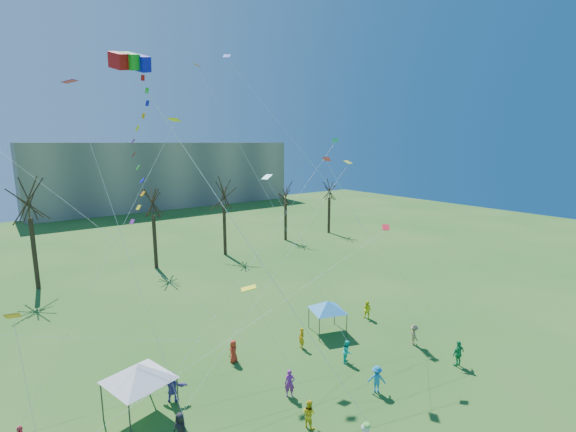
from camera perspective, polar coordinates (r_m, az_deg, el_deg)
distant_building at (r=101.03m, az=-16.92°, el=5.70°), size 60.00×14.00×15.00m
bare_tree_row at (r=50.45m, az=-20.71°, el=0.89°), size 68.41×7.34×11.72m
big_box_kite at (r=19.97m, az=-19.60°, el=8.63°), size 4.44×5.47×19.75m
canopy_tent_white at (r=24.72m, az=-20.53°, el=-20.03°), size 4.27×4.27×3.30m
canopy_tent_blue at (r=32.82m, az=5.65°, el=-12.59°), size 3.35×3.35×2.66m
festival_crowd at (r=25.38m, az=-3.36°, el=-23.63°), size 25.75×10.38×1.84m
small_kites_aloft at (r=27.00m, az=-9.58°, el=5.39°), size 28.46×19.25×31.50m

